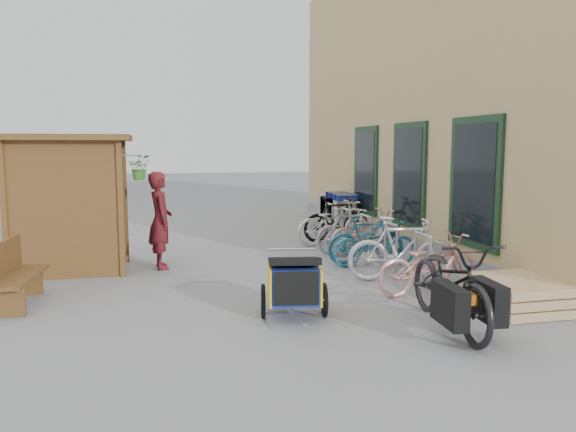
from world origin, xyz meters
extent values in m
plane|color=gray|center=(0.00, 0.00, 0.00)|extent=(80.00, 80.00, 0.00)
cube|color=tan|center=(6.50, 4.50, 3.50)|extent=(6.00, 13.00, 7.00)
cube|color=gray|center=(3.58, 4.50, 0.15)|extent=(0.18, 13.00, 0.30)
cube|color=#15311A|center=(3.47, 0.50, 1.60)|extent=(0.06, 1.50, 2.20)
cube|color=black|center=(3.44, 0.50, 1.60)|extent=(0.02, 1.25, 1.95)
cube|color=#15311A|center=(3.47, 3.00, 1.60)|extent=(0.06, 1.50, 2.20)
cube|color=black|center=(3.44, 3.00, 1.60)|extent=(0.02, 1.25, 1.95)
cube|color=#15311A|center=(3.47, 5.50, 1.60)|extent=(0.06, 1.50, 2.20)
cube|color=black|center=(3.44, 5.50, 1.60)|extent=(0.02, 1.25, 1.95)
cube|color=brown|center=(-4.10, 1.85, 1.15)|extent=(0.09, 0.09, 2.30)
cube|color=brown|center=(-2.30, 1.85, 1.15)|extent=(0.09, 0.09, 2.30)
cube|color=brown|center=(-4.10, 3.15, 1.15)|extent=(0.09, 0.09, 2.30)
cube|color=brown|center=(-2.30, 3.15, 1.15)|extent=(0.09, 0.09, 2.30)
cube|color=brown|center=(-4.07, 2.50, 1.15)|extent=(0.05, 1.30, 2.30)
cube|color=brown|center=(-3.20, 1.88, 1.15)|extent=(1.80, 0.05, 2.30)
cube|color=brown|center=(-3.20, 3.12, 1.15)|extent=(1.80, 0.05, 2.30)
cube|color=brown|center=(-3.20, 2.50, 2.35)|extent=(2.15, 1.65, 0.10)
cube|color=brown|center=(-3.40, 2.50, 0.90)|extent=(1.30, 1.15, 0.04)
cube|color=brown|center=(-3.40, 2.50, 1.50)|extent=(1.30, 1.15, 0.04)
cylinder|color=#A5A8AD|center=(-2.12, 1.85, 2.05)|extent=(0.36, 0.02, 0.02)
imported|color=#347127|center=(-1.97, 1.85, 1.85)|extent=(0.38, 0.33, 0.42)
cylinder|color=#A5A8AD|center=(2.30, -0.25, 0.42)|extent=(0.05, 0.05, 0.84)
cylinder|color=#A5A8AD|center=(2.30, 0.25, 0.42)|extent=(0.05, 0.05, 0.84)
cylinder|color=#A5A8AD|center=(2.30, 0.00, 0.84)|extent=(0.05, 0.50, 0.05)
cylinder|color=#A5A8AD|center=(2.30, 0.95, 0.42)|extent=(0.05, 0.05, 0.84)
cylinder|color=#A5A8AD|center=(2.30, 1.45, 0.42)|extent=(0.05, 0.05, 0.84)
cylinder|color=#A5A8AD|center=(2.30, 1.20, 0.84)|extent=(0.05, 0.50, 0.05)
cylinder|color=#A5A8AD|center=(2.30, 2.15, 0.42)|extent=(0.05, 0.05, 0.84)
cylinder|color=#A5A8AD|center=(2.30, 2.65, 0.42)|extent=(0.05, 0.05, 0.84)
cylinder|color=#A5A8AD|center=(2.30, 2.40, 0.84)|extent=(0.05, 0.50, 0.05)
cylinder|color=#A5A8AD|center=(2.30, 3.35, 0.42)|extent=(0.05, 0.05, 0.84)
cylinder|color=#A5A8AD|center=(2.30, 3.85, 0.42)|extent=(0.05, 0.05, 0.84)
cylinder|color=#A5A8AD|center=(2.30, 3.60, 0.84)|extent=(0.05, 0.50, 0.05)
cylinder|color=#A5A8AD|center=(2.30, 4.55, 0.42)|extent=(0.05, 0.05, 0.84)
cylinder|color=#A5A8AD|center=(2.30, 5.05, 0.42)|extent=(0.05, 0.05, 0.84)
cylinder|color=#A5A8AD|center=(2.30, 4.80, 0.84)|extent=(0.05, 0.50, 0.05)
cube|color=tan|center=(3.00, -1.40, 0.07)|extent=(1.00, 1.20, 0.12)
cube|color=tan|center=(3.00, -1.40, 0.21)|extent=(1.00, 1.20, 0.12)
cube|color=tan|center=(3.00, -1.40, 0.35)|extent=(1.00, 1.20, 0.12)
cube|color=brown|center=(-3.60, 0.37, 0.40)|extent=(0.55, 1.47, 0.06)
cube|color=brown|center=(-3.79, 0.37, 0.67)|extent=(0.17, 1.43, 0.48)
cube|color=brown|center=(-3.60, -0.21, 0.19)|extent=(0.39, 0.09, 0.38)
cube|color=brown|center=(-3.60, 0.94, 0.19)|extent=(0.39, 0.09, 0.38)
cube|color=silver|center=(3.00, 5.95, 0.58)|extent=(0.53, 0.82, 0.50)
cube|color=navy|center=(3.00, 5.54, 0.91)|extent=(0.53, 0.04, 0.17)
cylinder|color=silver|center=(3.00, 5.51, 0.98)|extent=(0.56, 0.03, 0.03)
cylinder|color=black|center=(2.79, 5.61, 0.06)|extent=(0.04, 0.12, 0.12)
cube|color=silver|center=(3.00, 6.29, 0.58)|extent=(0.53, 0.82, 0.50)
cube|color=navy|center=(3.00, 5.87, 0.91)|extent=(0.53, 0.04, 0.17)
cylinder|color=silver|center=(3.00, 5.84, 0.98)|extent=(0.56, 0.03, 0.03)
cylinder|color=black|center=(2.79, 5.95, 0.06)|extent=(0.04, 0.12, 0.12)
cube|color=silver|center=(3.00, 6.62, 0.58)|extent=(0.53, 0.82, 0.50)
cube|color=navy|center=(3.00, 6.21, 0.91)|extent=(0.53, 0.04, 0.17)
cylinder|color=silver|center=(3.00, 6.18, 0.98)|extent=(0.56, 0.03, 0.03)
cylinder|color=black|center=(2.79, 6.29, 0.06)|extent=(0.04, 0.12, 0.12)
cube|color=silver|center=(3.00, 6.96, 0.58)|extent=(0.53, 0.82, 0.50)
cube|color=navy|center=(3.00, 6.54, 0.91)|extent=(0.53, 0.04, 0.17)
cylinder|color=silver|center=(3.00, 6.52, 0.98)|extent=(0.56, 0.03, 0.03)
cylinder|color=black|center=(2.79, 6.62, 0.06)|extent=(0.04, 0.12, 0.12)
cube|color=navy|center=(-0.02, -1.01, 0.45)|extent=(0.71, 0.87, 0.46)
cube|color=yellow|center=(-0.32, -0.96, 0.45)|extent=(0.16, 0.77, 0.46)
cube|color=yellow|center=(0.29, -1.06, 0.45)|extent=(0.16, 0.77, 0.46)
cube|color=black|center=(-0.08, -1.41, 0.48)|extent=(0.55, 0.12, 0.42)
cube|color=black|center=(-0.01, -0.96, 0.72)|extent=(0.76, 0.84, 0.22)
torus|color=black|center=(-0.41, -0.94, 0.21)|extent=(0.13, 0.45, 0.45)
torus|color=black|center=(0.38, -1.08, 0.21)|extent=(0.13, 0.45, 0.45)
cylinder|color=#B7B7BC|center=(-0.13, -1.66, 0.21)|extent=(0.14, 0.66, 0.03)
cylinder|color=#B7B7BC|center=(0.06, -0.59, 0.81)|extent=(0.62, 0.13, 0.03)
imported|color=black|center=(1.71, -1.90, 0.56)|extent=(0.93, 2.19, 1.12)
cube|color=black|center=(1.42, -2.42, 0.45)|extent=(0.24, 0.66, 0.45)
cube|color=black|center=(1.92, -2.37, 0.45)|extent=(0.24, 0.66, 0.45)
cube|color=#C97112|center=(1.67, -2.39, 0.50)|extent=(0.14, 0.19, 0.12)
imported|color=maroon|center=(-1.66, 2.38, 0.88)|extent=(0.50, 0.69, 1.75)
imported|color=pink|center=(2.22, -0.38, 0.46)|extent=(1.81, 0.87, 0.91)
imported|color=silver|center=(2.16, 0.44, 0.54)|extent=(1.86, 0.92, 1.07)
imported|color=#206883|center=(2.18, 1.65, 0.43)|extent=(1.63, 0.58, 0.85)
imported|color=#206883|center=(2.12, 1.92, 0.46)|extent=(1.53, 0.46, 0.92)
imported|color=pink|center=(2.45, 2.79, 0.46)|extent=(1.84, 1.04, 0.92)
imported|color=silver|center=(2.16, 3.11, 0.47)|extent=(1.62, 0.91, 0.94)
imported|color=silver|center=(2.16, 4.06, 0.49)|extent=(1.96, 1.08, 0.98)
imported|color=black|center=(2.37, 4.47, 0.52)|extent=(1.80, 0.85, 1.04)
camera|label=1|loc=(-1.73, -7.89, 2.19)|focal=35.00mm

